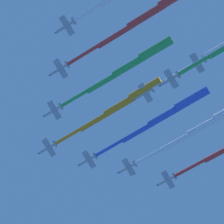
% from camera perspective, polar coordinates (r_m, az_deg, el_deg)
% --- Properties ---
extents(jet_lead, '(57.48, 31.12, 4.34)m').
position_cam_1_polar(jet_lead, '(216.48, 0.91, 0.77)').
color(jet_lead, '#9EA3AD').
extents(jet_port_inner, '(58.09, 30.74, 4.33)m').
position_cam_1_polar(jet_port_inner, '(209.99, 1.93, 5.17)').
color(jet_port_inner, '#9EA3AD').
extents(jet_starboard_inner, '(59.88, 32.45, 4.23)m').
position_cam_1_polar(jet_starboard_inner, '(217.73, 5.88, -0.36)').
color(jet_starboard_inner, '#9EA3AD').
extents(jet_port_mid, '(63.87, 33.86, 4.33)m').
position_cam_1_polar(jet_port_mid, '(206.42, 3.89, 10.65)').
color(jet_port_mid, '#9EA3AD').
extents(jet_starboard_mid, '(59.60, 31.52, 4.26)m').
position_cam_1_polar(jet_starboard_mid, '(224.50, 10.17, -1.47)').
color(jet_starboard_mid, '#9EA3AD').
extents(jet_trail_port, '(56.57, 31.03, 4.24)m').
position_cam_1_polar(jet_trail_port, '(212.18, 12.09, 7.07)').
color(jet_trail_port, '#9EA3AD').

